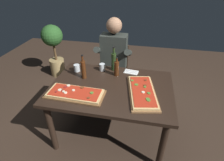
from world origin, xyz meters
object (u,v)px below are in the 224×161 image
tumbler_far_side (77,68)px  seated_diner (113,58)px  pizza_rectangular_front (75,93)px  diner_chair (115,69)px  vinegar_bottle_green (117,68)px  oil_bottle_amber (83,69)px  tumbler_near_camera (102,67)px  wine_bottle_dark (114,61)px  potted_plant_corner (54,46)px  dining_table (111,93)px  pizza_rectangular_left (142,92)px

tumbler_far_side → seated_diner: (0.40, 0.47, -0.04)m
pizza_rectangular_front → diner_chair: bearing=78.2°
vinegar_bottle_green → tumbler_far_side: size_ratio=2.74×
pizza_rectangular_front → oil_bottle_amber: oil_bottle_amber is taller
tumbler_near_camera → seated_diner: 0.40m
wine_bottle_dark → tumbler_far_side: (-0.47, -0.13, -0.09)m
vinegar_bottle_green → tumbler_near_camera: (-0.21, 0.09, -0.05)m
potted_plant_corner → dining_table: bearing=-42.7°
oil_bottle_amber → vinegar_bottle_green: (0.38, 0.14, -0.02)m
oil_bottle_amber → seated_diner: bearing=68.0°
seated_diner → potted_plant_corner: bearing=156.6°
dining_table → wine_bottle_dark: wine_bottle_dark is taller
oil_bottle_amber → potted_plant_corner: size_ratio=0.30×
pizza_rectangular_front → wine_bottle_dark: 0.70m
tumbler_near_camera → dining_table: bearing=-61.1°
wine_bottle_dark → tumbler_near_camera: size_ratio=3.45×
pizza_rectangular_left → vinegar_bottle_green: 0.48m
pizza_rectangular_left → tumbler_near_camera: bearing=143.3°
vinegar_bottle_green → tumbler_near_camera: vinegar_bottle_green is taller
oil_bottle_amber → tumbler_near_camera: bearing=52.8°
oil_bottle_amber → seated_diner: (0.25, 0.61, -0.12)m
pizza_rectangular_left → wine_bottle_dark: bearing=131.7°
wine_bottle_dark → oil_bottle_amber: (-0.32, -0.27, -0.01)m
pizza_rectangular_front → tumbler_near_camera: size_ratio=6.71×
pizza_rectangular_front → vinegar_bottle_green: size_ratio=2.52×
diner_chair → potted_plant_corner: (-1.27, 0.43, 0.14)m
seated_diner → potted_plant_corner: (-1.27, 0.55, -0.12)m
vinegar_bottle_green → seated_diner: size_ratio=0.19×
pizza_rectangular_left → wine_bottle_dark: size_ratio=2.09×
oil_bottle_amber → seated_diner: size_ratio=0.23×
wine_bottle_dark → diner_chair: bearing=98.8°
pizza_rectangular_left → tumbler_near_camera: size_ratio=7.20×
potted_plant_corner → vinegar_bottle_green: bearing=-36.1°
dining_table → tumbler_far_side: tumbler_far_side is taller
dining_table → oil_bottle_amber: size_ratio=4.55×
oil_bottle_amber → dining_table: bearing=-18.2°
wine_bottle_dark → potted_plant_corner: size_ratio=0.32×
tumbler_near_camera → tumbler_far_side: tumbler_near_camera is taller
oil_bottle_amber → tumbler_near_camera: 0.30m
vinegar_bottle_green → seated_diner: (-0.13, 0.48, -0.10)m
vinegar_bottle_green → tumbler_far_side: vinegar_bottle_green is taller
dining_table → tumbler_near_camera: bearing=118.9°
wine_bottle_dark → vinegar_bottle_green: bearing=-65.3°
seated_diner → pizza_rectangular_front: bearing=-103.2°
wine_bottle_dark → tumbler_near_camera: wine_bottle_dark is taller
potted_plant_corner → oil_bottle_amber: bearing=-48.7°
wine_bottle_dark → tumbler_near_camera: 0.17m
oil_bottle_amber → pizza_rectangular_front: bearing=-86.5°
seated_diner → pizza_rectangular_left: bearing=-59.1°
pizza_rectangular_front → potted_plant_corner: size_ratio=0.62×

